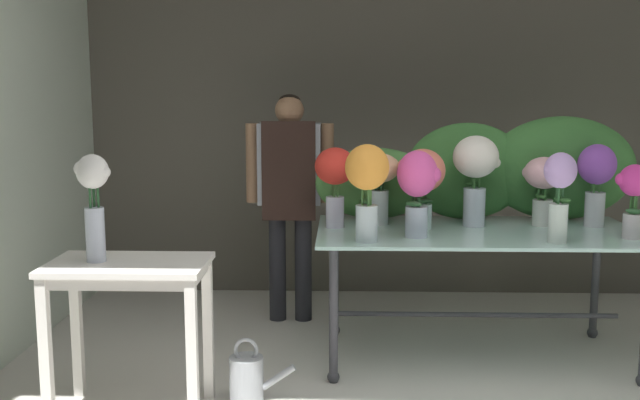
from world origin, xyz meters
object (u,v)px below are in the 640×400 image
Objects in this scene: florist at (290,182)px; vase_lilac_roses at (559,189)px; display_table_glass at (477,248)px; vase_white_roses_tall at (93,199)px; side_table_white at (129,285)px; vase_ivory_freesia at (476,169)px; vase_magenta_stock at (633,194)px; vase_scarlet_lilies at (335,175)px; vase_violet_snapdragons at (596,176)px; vase_coral_dahlias at (422,177)px; vase_blush_tulips at (543,182)px; watering_can at (247,378)px; vase_sunset_peonies at (366,180)px; vase_peach_carnations at (380,179)px; vase_fuchsia_hydrangea at (418,185)px.

vase_lilac_roses is (1.54, -1.07, 0.10)m from florist.
vase_white_roses_tall is (-2.03, -0.83, 0.41)m from display_table_glass.
vase_ivory_freesia is at bearing 27.17° from side_table_white.
vase_magenta_stock is 0.86× the size of vase_scarlet_lilies.
vase_violet_snapdragons is at bearing 102.16° from vase_magenta_stock.
display_table_glass is at bearing -7.00° from vase_coral_dahlias.
vase_ivory_freesia reaches higher than vase_blush_tulips.
vase_lilac_roses is 1.41× the size of watering_can.
watering_can is at bearing -168.40° from vase_magenta_stock.
florist reaches higher than vase_blush_tulips.
watering_can is at bearing -121.71° from vase_scarlet_lilies.
vase_coral_dahlias reaches higher than vase_blush_tulips.
watering_can is at bearing 16.10° from side_table_white.
vase_sunset_peonies is 1.21× the size of vase_peach_carnations.
display_table_glass is 3.62× the size of vase_white_roses_tall.
vase_peach_carnations is at bearing 175.44° from vase_ivory_freesia.
vase_scarlet_lilies reaches higher than vase_magenta_stock.
vase_sunset_peonies is at bearing 19.15° from vase_white_roses_tall.
vase_lilac_roses reaches higher than vase_scarlet_lilies.
vase_scarlet_lilies is (-1.67, 0.30, 0.06)m from vase_magenta_stock.
vase_sunset_peonies is (0.50, -1.08, 0.15)m from florist.
vase_lilac_roses is 0.76m from vase_fuchsia_hydrangea.
vase_scarlet_lilies is at bearing -63.71° from florist.
vase_peach_carnations is at bearing 34.82° from vase_white_roses_tall.
side_table_white is at bearing -142.08° from vase_peach_carnations.
vase_scarlet_lilies is at bearing 58.29° from watering_can.
vase_magenta_stock is 2.36m from watering_can.
vase_blush_tulips is at bearing 22.07° from vase_white_roses_tall.
florist is 2.21m from vase_magenta_stock.
vase_sunset_peonies is 1.09× the size of vase_fuchsia_hydrangea.
vase_fuchsia_hydrangea is 0.90m from vase_blush_tulips.
vase_peach_carnations is at bearing 49.13° from watering_can.
vase_white_roses_tall reaches higher than vase_lilac_roses.
vase_coral_dahlias is at bearing 78.57° from vase_fuchsia_hydrangea.
side_table_white is at bearing -156.61° from vase_blush_tulips.
vase_fuchsia_hydrangea is at bearing -154.35° from vase_blush_tulips.
vase_lilac_roses is 1.08m from vase_peach_carnations.
vase_fuchsia_hydrangea is at bearing -161.84° from vase_violet_snapdragons.
vase_coral_dahlias reaches higher than side_table_white.
vase_ivory_freesia reaches higher than vase_sunset_peonies.
florist is 3.28× the size of vase_scarlet_lilies.
florist reaches higher than vase_white_roses_tall.
vase_sunset_peonies is 0.33m from vase_fuchsia_hydrangea.
watering_can is (-2.04, -0.81, -0.98)m from vase_violet_snapdragons.
florist is 0.74m from vase_scarlet_lilies.
vase_white_roses_tall is at bearing -118.73° from florist.
vase_sunset_peonies is at bearing 25.85° from watering_can.
side_table_white is at bearing -163.90° from watering_can.
vase_magenta_stock is (2.68, 0.60, 0.38)m from side_table_white.
vase_violet_snapdragons is 1.31m from vase_peach_carnations.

